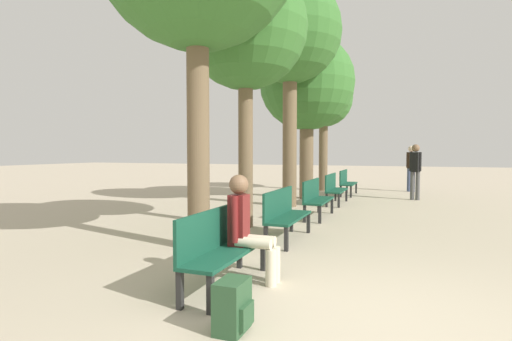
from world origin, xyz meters
TOP-DOWN VIEW (x-y plane):
  - ground_plane at (0.00, 0.00)m, footprint 80.00×80.00m
  - bench_row_0 at (-1.61, 0.40)m, footprint 0.42×1.57m
  - bench_row_1 at (-1.61, 2.94)m, footprint 0.42×1.57m
  - bench_row_2 at (-1.61, 5.49)m, footprint 0.42×1.57m
  - bench_row_3 at (-1.61, 8.03)m, footprint 0.42×1.57m
  - bench_row_4 at (-1.61, 10.57)m, footprint 0.42×1.57m
  - tree_row_1 at (-2.69, 3.85)m, footprint 2.50×2.50m
  - tree_row_2 at (-2.69, 7.10)m, footprint 2.83×2.83m
  - tree_row_3 at (-2.69, 9.11)m, footprint 3.07×3.07m
  - tree_row_4 at (-2.69, 11.91)m, footprint 2.25×2.25m
  - person_seated at (-1.38, 0.69)m, footprint 0.61×0.35m
  - backpack at (-1.00, -0.59)m, footprint 0.27×0.35m
  - pedestrian_near at (0.63, 9.92)m, footprint 0.36×0.29m
  - pedestrian_mid at (0.54, 12.68)m, footprint 0.36×0.31m

SIDE VIEW (x-z plane):
  - ground_plane at x=0.00m, z-range 0.00..0.00m
  - backpack at x=-1.00m, z-range 0.00..0.44m
  - bench_row_0 at x=-1.61m, z-range 0.06..0.94m
  - bench_row_1 at x=-1.61m, z-range 0.06..0.94m
  - bench_row_2 at x=-1.61m, z-range 0.06..0.94m
  - bench_row_3 at x=-1.61m, z-range 0.06..0.94m
  - bench_row_4 at x=-1.61m, z-range 0.06..0.94m
  - person_seated at x=-1.38m, z-range 0.03..1.30m
  - pedestrian_mid at x=0.54m, z-range 0.13..1.88m
  - pedestrian_near at x=0.63m, z-range 0.13..1.89m
  - tree_row_4 at x=-2.69m, z-range 1.19..5.94m
  - tree_row_3 at x=-2.69m, z-range 1.07..6.37m
  - tree_row_1 at x=-2.69m, z-range 1.35..6.62m
  - tree_row_2 at x=-2.69m, z-range 1.64..7.89m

